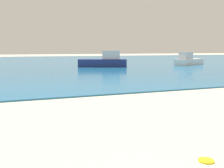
{
  "coord_description": "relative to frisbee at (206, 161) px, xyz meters",
  "views": [
    {
      "loc": [
        -2.27,
        0.8,
        1.81
      ],
      "look_at": [
        0.39,
        7.41,
        0.9
      ],
      "focal_mm": 43.77,
      "sensor_mm": 36.0,
      "label": 1
    }
  ],
  "objects": [
    {
      "name": "water",
      "position": [
        -0.73,
        36.54,
        0.02
      ],
      "size": [
        160.0,
        60.0,
        0.06
      ],
      "primitive_type": "cube",
      "color": "#1E6B9E",
      "rests_on": "ground"
    },
    {
      "name": "frisbee",
      "position": [
        0.0,
        0.0,
        0.0
      ],
      "size": [
        0.26,
        0.26,
        0.03
      ],
      "primitive_type": "cylinder",
      "color": "yellow",
      "rests_on": "ground"
    },
    {
      "name": "boat_near",
      "position": [
        16.52,
        22.0,
        0.54
      ],
      "size": [
        4.41,
        2.87,
        1.43
      ],
      "rotation": [
        0.0,
        0.0,
        0.4
      ],
      "color": "white",
      "rests_on": "water"
    },
    {
      "name": "boat_far",
      "position": [
        6.52,
        22.33,
        0.61
      ],
      "size": [
        5.01,
        3.07,
        1.62
      ],
      "rotation": [
        0.0,
        0.0,
        2.79
      ],
      "color": "navy",
      "rests_on": "water"
    }
  ]
}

